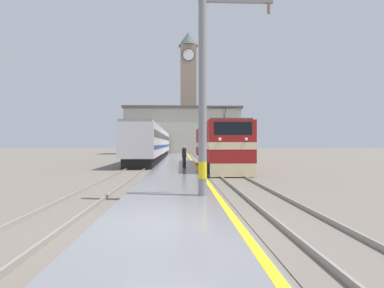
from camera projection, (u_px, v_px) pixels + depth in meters
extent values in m
plane|color=#70665B|center=(178.00, 160.00, 37.14)|extent=(200.00, 200.00, 0.00)
cube|color=slate|center=(177.00, 162.00, 32.14)|extent=(3.48, 140.00, 0.26)
cube|color=yellow|center=(192.00, 161.00, 32.21)|extent=(0.20, 140.00, 0.00)
cube|color=#70665B|center=(209.00, 163.00, 32.28)|extent=(2.84, 140.00, 0.02)
cube|color=gray|center=(203.00, 162.00, 32.25)|extent=(0.07, 140.00, 0.14)
cube|color=gray|center=(216.00, 162.00, 32.31)|extent=(0.07, 140.00, 0.14)
cube|color=#70665B|center=(147.00, 163.00, 32.01)|extent=(2.83, 140.00, 0.02)
cube|color=gray|center=(141.00, 162.00, 31.98)|extent=(0.07, 140.00, 0.14)
cube|color=gray|center=(154.00, 162.00, 32.04)|extent=(0.07, 140.00, 0.14)
cube|color=black|center=(218.00, 163.00, 25.07)|extent=(2.46, 13.09, 0.90)
cube|color=maroon|center=(218.00, 142.00, 25.07)|extent=(2.90, 14.23, 2.66)
cube|color=beige|center=(218.00, 145.00, 25.07)|extent=(2.92, 14.25, 0.44)
cube|color=beige|center=(233.00, 170.00, 18.11)|extent=(2.75, 0.30, 0.81)
cube|color=black|center=(233.00, 129.00, 18.02)|extent=(2.32, 0.12, 0.80)
sphere|color=white|center=(220.00, 139.00, 17.95)|extent=(0.20, 0.20, 0.20)
sphere|color=white|center=(246.00, 139.00, 18.01)|extent=(0.20, 0.20, 0.20)
cube|color=#4C4C51|center=(218.00, 125.00, 25.07)|extent=(2.61, 13.52, 0.12)
cylinder|color=#333333|center=(225.00, 114.00, 21.16)|extent=(0.06, 0.63, 1.03)
cylinder|color=#333333|center=(223.00, 115.00, 21.86)|extent=(0.06, 0.63, 1.03)
cube|color=#262626|center=(224.00, 108.00, 21.51)|extent=(2.03, 0.08, 0.06)
cube|color=black|center=(154.00, 156.00, 39.83)|extent=(2.47, 31.99, 0.90)
cube|color=silver|center=(154.00, 142.00, 39.83)|extent=(2.90, 33.33, 2.92)
cube|color=black|center=(154.00, 137.00, 39.82)|extent=(2.92, 32.66, 0.64)
cube|color=navy|center=(154.00, 146.00, 39.83)|extent=(2.92, 32.66, 0.36)
cube|color=gray|center=(154.00, 130.00, 39.82)|extent=(2.67, 33.33, 0.20)
cylinder|color=gray|center=(203.00, 87.00, 10.65)|extent=(0.29, 0.29, 7.75)
cylinder|color=yellow|center=(203.00, 170.00, 10.65)|extent=(0.31, 0.31, 0.60)
cube|color=gray|center=(236.00, 1.00, 10.69)|extent=(2.69, 0.12, 0.12)
cylinder|color=#8C6651|center=(269.00, 9.00, 10.74)|extent=(0.12, 0.12, 0.35)
cylinder|color=#23232D|center=(184.00, 163.00, 22.76)|extent=(0.26, 0.26, 0.81)
cylinder|color=black|center=(184.00, 153.00, 22.76)|extent=(0.34, 0.34, 0.67)
sphere|color=tan|center=(184.00, 147.00, 22.76)|extent=(0.22, 0.22, 0.22)
cube|color=gray|center=(188.00, 99.00, 73.64)|extent=(3.84, 3.84, 26.11)
cylinder|color=black|center=(189.00, 55.00, 71.68)|extent=(2.99, 0.06, 2.99)
cylinder|color=white|center=(189.00, 55.00, 71.65)|extent=(2.69, 0.10, 2.69)
cone|color=#47514C|center=(188.00, 39.00, 73.62)|extent=(4.80, 4.80, 3.46)
cube|color=#B7B2A3|center=(183.00, 132.00, 60.72)|extent=(22.79, 6.31, 8.93)
cube|color=#564C47|center=(183.00, 109.00, 60.71)|extent=(23.39, 6.91, 0.50)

